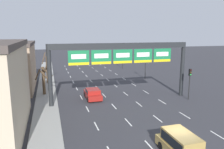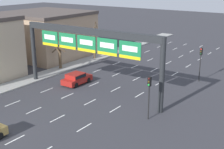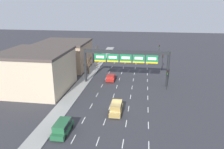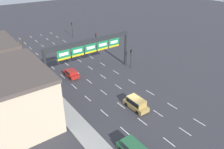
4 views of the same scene
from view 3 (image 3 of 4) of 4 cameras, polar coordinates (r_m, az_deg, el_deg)
ground_plane at (r=37.25m, az=1.68°, el=-9.38°), size 220.00×220.00×0.00m
sidewalk_left at (r=39.38m, az=-12.54°, el=-8.13°), size 2.80×110.00×0.15m
lane_dashes at (r=49.57m, az=3.53°, el=-2.26°), size 10.02×67.00×0.01m
sign_gantry at (r=47.28m, az=3.61°, el=4.35°), size 18.64×0.70×7.64m
building_near at (r=47.37m, az=-19.14°, el=1.01°), size 13.06×13.35×8.19m
building_far at (r=61.94m, az=-12.24°, el=5.10°), size 12.94×12.73×7.48m
suv_gold at (r=35.92m, az=1.11°, el=-8.63°), size 1.86×4.30×1.87m
suv_green at (r=31.57m, az=-12.86°, el=-13.24°), size 1.89×4.42×1.79m
car_red at (r=50.93m, az=-0.29°, el=-0.76°), size 1.92×4.03×1.43m
traffic_light_near_gantry at (r=46.19m, az=14.28°, el=-0.35°), size 0.30×0.35×4.22m
traffic_light_mid_block at (r=72.16m, az=12.19°, el=6.50°), size 0.30×0.35×4.57m
traffic_light_far_end at (r=59.44m, az=13.07°, el=3.93°), size 0.30×0.35×4.42m
tree_bare_closest at (r=62.16m, az=-4.12°, el=4.78°), size 1.44×1.27×6.11m
tree_bare_second at (r=55.13m, az=-6.20°, el=2.66°), size 2.46×2.45×5.06m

